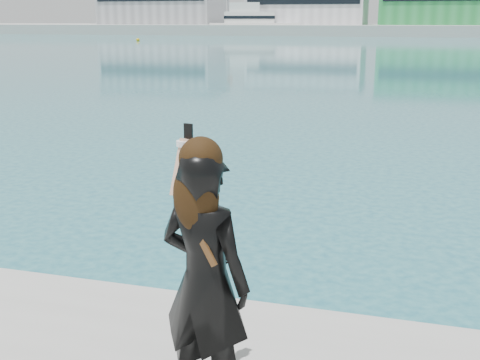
# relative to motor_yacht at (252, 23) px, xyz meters

# --- Properties ---
(far_quay) EXTENTS (320.00, 40.00, 2.00)m
(far_quay) POSITION_rel_motor_yacht_xyz_m (31.46, 13.02, -1.33)
(far_quay) COLOR #9E9E99
(far_quay) RESTS_ON ground
(warehouse_white) EXTENTS (24.48, 15.35, 9.50)m
(warehouse_white) POSITION_rel_motor_yacht_xyz_m (9.46, 11.00, 4.43)
(warehouse_white) COLOR silver
(warehouse_white) RESTS_ON far_quay
(flagpole_left) EXTENTS (1.28, 0.16, 8.00)m
(flagpole_left) POSITION_rel_motor_yacht_xyz_m (-6.44, 4.02, 4.21)
(flagpole_left) COLOR silver
(flagpole_left) RESTS_ON far_quay
(motor_yacht) EXTENTS (18.44, 9.08, 8.30)m
(motor_yacht) POSITION_rel_motor_yacht_xyz_m (0.00, 0.00, 0.00)
(motor_yacht) COLOR white
(motor_yacht) RESTS_ON ground
(buoy_far) EXTENTS (0.50, 0.50, 0.50)m
(buoy_far) POSITION_rel_motor_yacht_xyz_m (-6.95, -38.18, -2.33)
(buoy_far) COLOR #DDA50B
(buoy_far) RESTS_ON ground
(woman) EXTENTS (0.63, 0.49, 1.60)m
(woman) POSITION_rel_motor_yacht_xyz_m (31.14, -117.33, -0.72)
(woman) COLOR black
(woman) RESTS_ON near_quay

